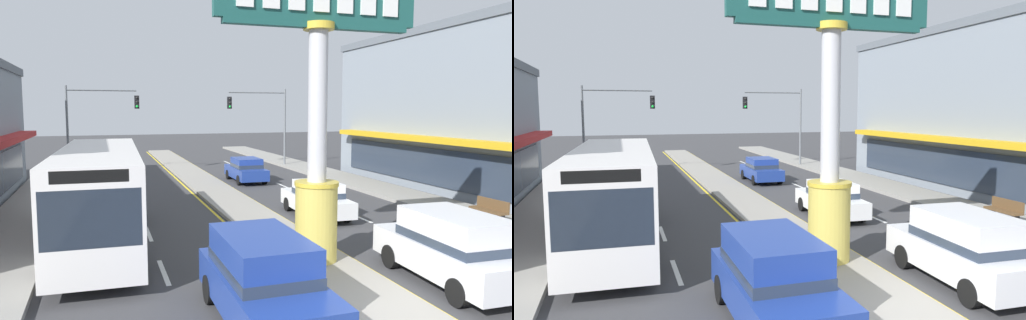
% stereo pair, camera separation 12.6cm
% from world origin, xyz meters
% --- Properties ---
extents(median_strip, '(2.21, 52.00, 0.14)m').
position_xyz_m(median_strip, '(0.00, 18.00, 0.07)').
color(median_strip, gray).
rests_on(median_strip, ground).
extents(sidewalk_left, '(2.71, 60.00, 0.18)m').
position_xyz_m(sidewalk_left, '(-9.06, 16.00, 0.09)').
color(sidewalk_left, gray).
rests_on(sidewalk_left, ground).
extents(sidewalk_right, '(2.71, 60.00, 0.18)m').
position_xyz_m(sidewalk_right, '(9.06, 16.00, 0.09)').
color(sidewalk_right, gray).
rests_on(sidewalk_right, ground).
extents(lane_markings, '(8.95, 52.00, 0.01)m').
position_xyz_m(lane_markings, '(0.00, 16.65, 0.00)').
color(lane_markings, silver).
rests_on(lane_markings, ground).
extents(district_sign, '(6.12, 1.30, 8.26)m').
position_xyz_m(district_sign, '(0.00, 4.11, 4.07)').
color(district_sign, gold).
rests_on(district_sign, median_strip).
extents(storefront_right, '(9.50, 19.06, 9.23)m').
position_xyz_m(storefront_right, '(15.36, 13.93, 4.61)').
color(storefront_right, gray).
rests_on(storefront_right, ground).
extents(traffic_light_left_side, '(4.86, 0.46, 6.20)m').
position_xyz_m(traffic_light_left_side, '(-6.34, 26.16, 4.25)').
color(traffic_light_left_side, slate).
rests_on(traffic_light_left_side, ground).
extents(traffic_light_right_side, '(4.86, 0.46, 6.20)m').
position_xyz_m(traffic_light_right_side, '(6.34, 27.10, 4.25)').
color(traffic_light_right_side, slate).
rests_on(traffic_light_right_side, ground).
extents(suv_near_right_lane, '(1.97, 4.60, 1.90)m').
position_xyz_m(suv_near_right_lane, '(-2.75, 0.94, 0.98)').
color(suv_near_right_lane, navy).
rests_on(suv_near_right_lane, ground).
extents(bus_far_right_lane, '(2.90, 11.28, 3.26)m').
position_xyz_m(bus_far_right_lane, '(-6.05, 8.60, 1.87)').
color(bus_far_right_lane, silver).
rests_on(bus_far_right_lane, ground).
extents(suv_near_left_lane, '(2.08, 4.66, 1.90)m').
position_xyz_m(suv_near_left_lane, '(2.75, 1.60, 0.98)').
color(suv_near_left_lane, silver).
rests_on(suv_near_left_lane, ground).
extents(sedan_mid_left_lane, '(1.99, 4.38, 1.53)m').
position_xyz_m(sedan_mid_left_lane, '(2.75, 9.86, 0.79)').
color(sedan_mid_left_lane, white).
rests_on(sedan_mid_left_lane, ground).
extents(sedan_far_left_oncoming, '(1.87, 4.31, 1.53)m').
position_xyz_m(sedan_far_left_oncoming, '(2.75, 20.26, 0.79)').
color(sedan_far_left_oncoming, navy).
rests_on(sedan_far_left_oncoming, ground).
extents(street_bench, '(0.48, 1.60, 0.88)m').
position_xyz_m(street_bench, '(8.57, 6.26, 0.65)').
color(street_bench, brown).
rests_on(street_bench, sidewalk_right).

